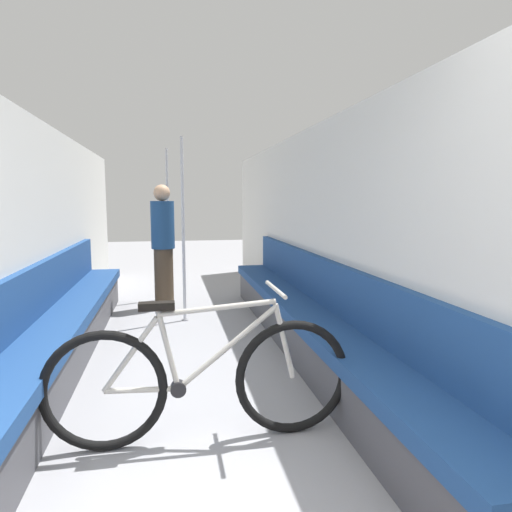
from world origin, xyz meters
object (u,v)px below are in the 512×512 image
bicycle (202,380)px  grab_pole_far (168,227)px  bench_seat_row_right (310,324)px  bench_seat_row_left (55,338)px  grab_pole_near (183,233)px  passenger_standing (163,245)px

bicycle → grab_pole_far: size_ratio=0.85×
bicycle → bench_seat_row_right: bearing=45.9°
bench_seat_row_left → bench_seat_row_right: same height
bench_seat_row_left → bicycle: size_ratio=2.98×
grab_pole_near → bicycle: bearing=-89.9°
bicycle → grab_pole_near: (-0.00, 2.75, 0.66)m
bench_seat_row_right → grab_pole_far: 3.07m
bench_seat_row_right → grab_pole_near: (-1.07, 1.46, 0.74)m
bench_seat_row_left → bench_seat_row_right: size_ratio=1.00×
grab_pole_far → passenger_standing: 0.59m
grab_pole_far → passenger_standing: bearing=-97.2°
grab_pole_near → passenger_standing: (-0.24, 0.70, -0.20)m
bench_seat_row_left → bicycle: bearing=-49.6°
grab_pole_far → passenger_standing: size_ratio=1.32×
grab_pole_far → bench_seat_row_left: bearing=-108.9°
bench_seat_row_left → grab_pole_near: size_ratio=2.52×
bench_seat_row_left → passenger_standing: passenger_standing is taller
bench_seat_row_left → bicycle: 1.70m
grab_pole_near → grab_pole_far: same height
bicycle → passenger_standing: size_ratio=1.12×
bicycle → grab_pole_near: grab_pole_near is taller
grab_pole_far → passenger_standing: (-0.07, -0.55, -0.20)m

